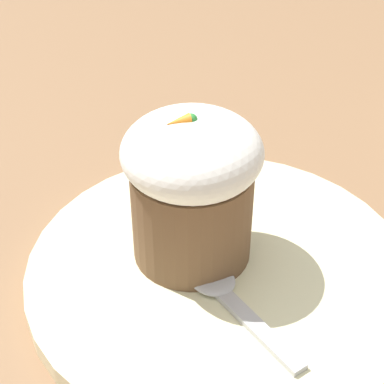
{
  "coord_description": "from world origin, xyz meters",
  "views": [
    {
      "loc": [
        0.12,
        0.29,
        0.3
      ],
      "look_at": [
        0.01,
        -0.02,
        0.06
      ],
      "focal_mm": 60.0,
      "sensor_mm": 36.0,
      "label": 1
    }
  ],
  "objects": [
    {
      "name": "spoon",
      "position": [
        0.01,
        0.03,
        0.02
      ],
      "size": [
        0.05,
        0.1,
        0.01
      ],
      "color": "#B7B7BC",
      "rests_on": "dessert_plate"
    },
    {
      "name": "dessert_plate",
      "position": [
        0.0,
        0.0,
        0.01
      ],
      "size": [
        0.25,
        0.25,
        0.01
      ],
      "color": "beige",
      "rests_on": "ground_plane"
    },
    {
      "name": "ground_plane",
      "position": [
        0.0,
        0.0,
        0.0
      ],
      "size": [
        4.0,
        4.0,
        0.0
      ],
      "primitive_type": "plane",
      "color": "#846042"
    },
    {
      "name": "carrot_cake",
      "position": [
        0.01,
        -0.02,
        0.07
      ],
      "size": [
        0.09,
        0.09,
        0.11
      ],
      "color": "brown",
      "rests_on": "dessert_plate"
    }
  ]
}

